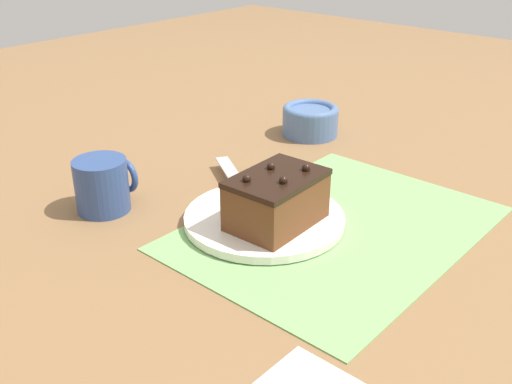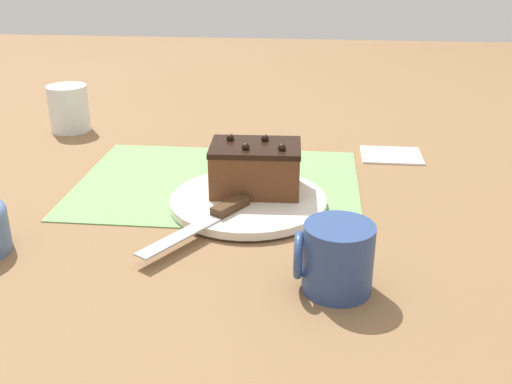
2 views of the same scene
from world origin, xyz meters
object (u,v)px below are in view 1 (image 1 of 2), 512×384
chocolate_cake (277,199)px  cake_plate (264,218)px  small_bowl (310,119)px  coffee_mug (103,185)px  serving_knife (242,188)px

chocolate_cake → cake_plate: bearing=74.8°
small_bowl → coffee_mug: (-0.47, 0.04, 0.01)m
small_bowl → chocolate_cake: bearing=-150.0°
cake_plate → chocolate_cake: (-0.01, -0.03, 0.04)m
cake_plate → coffee_mug: 0.25m
chocolate_cake → serving_knife: bearing=66.7°
cake_plate → small_bowl: 0.39m
cake_plate → chocolate_cake: bearing=-105.2°
small_bowl → serving_knife: bearing=-162.4°
cake_plate → serving_knife: bearing=63.9°
chocolate_cake → serving_knife: size_ratio=0.75×
serving_knife → coffee_mug: bearing=171.8°
small_bowl → cake_plate: bearing=-153.1°
serving_knife → small_bowl: 0.32m
coffee_mug → chocolate_cake: bearing=-64.4°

